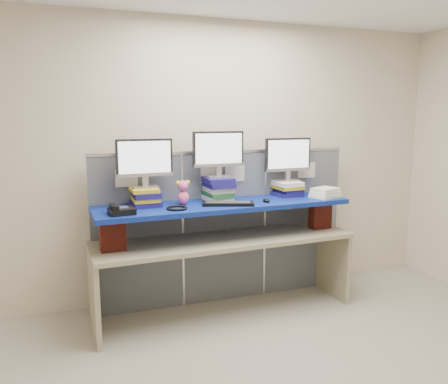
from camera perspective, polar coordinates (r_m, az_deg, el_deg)
name	(u,v)px	position (r m, az deg, el deg)	size (l,w,h in m)	color
room	(322,192)	(2.68, 12.67, -0.04)	(5.00, 4.00, 2.80)	beige
cubicle_partition	(224,226)	(4.39, 0.04, -4.44)	(2.60, 0.06, 1.53)	#50545E
desk	(224,252)	(4.15, 0.00, -7.86)	(2.46, 0.82, 0.74)	tan
brick_pier_left	(113,234)	(3.77, -14.35, -5.37)	(0.21, 0.11, 0.28)	maroon
brick_pier_right	(320,214)	(4.50, 12.44, -2.86)	(0.21, 0.11, 0.28)	maroon
blue_board	(224,205)	(4.03, 0.00, -1.70)	(2.36, 0.59, 0.04)	#080C66
book_stack_left	(146,197)	(3.93, -10.21, -0.62)	(0.26, 0.29, 0.16)	navy
book_stack_center	(218,189)	(4.12, -0.77, 0.42)	(0.26, 0.33, 0.22)	white
book_stack_right	(287,188)	(4.44, 8.21, 0.50)	(0.27, 0.31, 0.15)	navy
monitor_left	(145,160)	(3.88, -10.34, 4.10)	(0.50, 0.15, 0.43)	#949499
monitor_center	(218,151)	(4.07, -0.73, 5.32)	(0.50, 0.15, 0.43)	#949499
monitor_right	(288,157)	(4.40, 8.35, 4.58)	(0.50, 0.15, 0.43)	#949499
keyboard	(228,204)	(3.92, 0.54, -1.51)	(0.48, 0.29, 0.03)	black
mouse	(266,200)	(4.08, 5.54, -1.09)	(0.06, 0.10, 0.03)	black
desk_phone	(121,210)	(3.65, -13.35, -2.35)	(0.22, 0.20, 0.08)	black
headset	(177,208)	(3.77, -6.18, -2.08)	(0.18, 0.18, 0.02)	black
plush_toy	(183,192)	(3.95, -5.38, -0.01)	(0.13, 0.10, 0.22)	#F05B90
binder_stack	(325,193)	(4.40, 13.09, -0.11)	(0.32, 0.29, 0.09)	white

